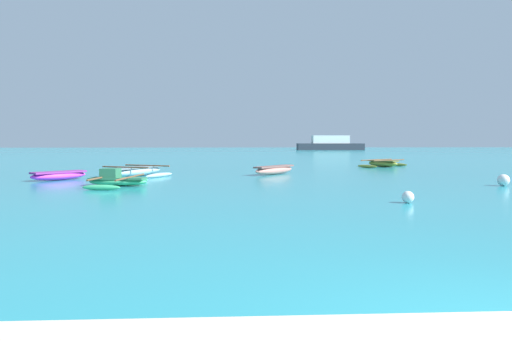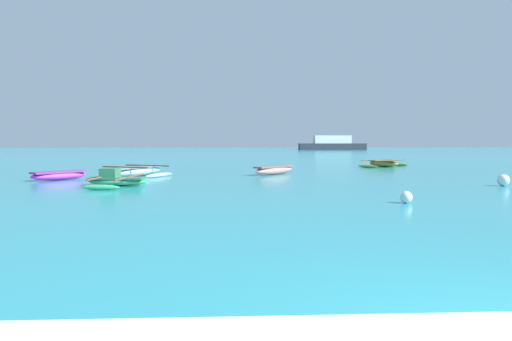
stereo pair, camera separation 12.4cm
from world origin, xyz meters
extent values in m
ellipsoid|color=#97BBCA|center=(-7.80, 20.06, 0.24)|extent=(2.47, 3.76, 0.48)
cube|color=slate|center=(-7.80, 20.06, 0.44)|extent=(2.30, 3.48, 0.08)
cylinder|color=brown|center=(-7.41, 20.82, 0.50)|extent=(2.54, 1.34, 0.07)
cylinder|color=brown|center=(-8.19, 19.30, 0.50)|extent=(2.54, 1.34, 0.07)
ellipsoid|color=#97BBCA|center=(-9.05, 20.70, 0.10)|extent=(1.16, 2.00, 0.20)
ellipsoid|color=#97BBCA|center=(-6.55, 19.42, 0.10)|extent=(1.16, 2.00, 0.20)
ellipsoid|color=#3BB677|center=(-7.50, 15.08, 0.16)|extent=(2.42, 1.05, 0.33)
cube|color=#2D714E|center=(-7.50, 15.08, 0.29)|extent=(2.23, 0.99, 0.08)
cube|color=#2D714E|center=(-7.79, 15.12, 0.51)|extent=(0.73, 0.73, 0.36)
cylinder|color=brown|center=(-6.98, 15.02, 0.35)|extent=(0.46, 3.26, 0.07)
cylinder|color=brown|center=(-8.02, 15.14, 0.35)|extent=(0.46, 3.26, 0.07)
ellipsoid|color=#3BB677|center=(-7.31, 16.71, 0.10)|extent=(1.44, 0.37, 0.20)
ellipsoid|color=#3BB677|center=(-7.70, 13.46, 0.10)|extent=(1.44, 0.37, 0.20)
ellipsoid|color=olive|center=(7.39, 27.55, 0.22)|extent=(1.98, 2.28, 0.45)
cube|color=brown|center=(7.39, 27.55, 0.41)|extent=(1.84, 2.12, 0.08)
cylinder|color=brown|center=(7.69, 27.15, 0.47)|extent=(2.85, 2.14, 0.07)
cylinder|color=brown|center=(7.08, 27.96, 0.47)|extent=(2.85, 2.14, 0.07)
ellipsoid|color=olive|center=(8.79, 28.60, 0.10)|extent=(1.09, 1.38, 0.20)
ellipsoid|color=olive|center=(5.98, 26.51, 0.10)|extent=(1.09, 1.38, 0.20)
ellipsoid|color=#DF39DB|center=(-10.85, 17.89, 0.20)|extent=(2.29, 2.37, 0.40)
cube|color=#872C85|center=(-10.85, 17.89, 0.36)|extent=(2.13, 2.20, 0.08)
ellipsoid|color=tan|center=(-0.73, 20.88, 0.23)|extent=(2.54, 2.84, 0.46)
cube|color=#7C544E|center=(-0.73, 20.88, 0.42)|extent=(2.35, 2.62, 0.08)
sphere|color=white|center=(7.77, 14.21, 0.23)|extent=(0.46, 0.46, 0.46)
sphere|color=white|center=(2.08, 9.53, 0.17)|extent=(0.35, 0.35, 0.35)
cube|color=#2D333D|center=(16.07, 84.56, 0.64)|extent=(12.85, 2.83, 1.29)
cube|color=white|center=(16.07, 84.56, 2.06)|extent=(7.07, 2.40, 1.54)
camera|label=1|loc=(-2.95, -3.22, 1.78)|focal=32.00mm
camera|label=2|loc=(-2.82, -3.23, 1.78)|focal=32.00mm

